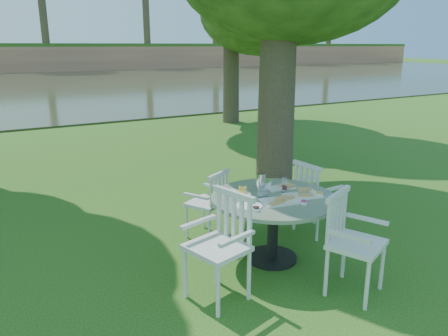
# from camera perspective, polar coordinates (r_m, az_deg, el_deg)

# --- Properties ---
(ground) EXTENTS (140.00, 140.00, 0.00)m
(ground) POSITION_cam_1_polar(r_m,az_deg,el_deg) (5.59, 1.04, -8.90)
(ground) COLOR #19420D
(ground) RESTS_ON ground
(table) EXTENTS (1.37, 1.37, 0.75)m
(table) POSITION_cam_1_polar(r_m,az_deg,el_deg) (4.83, 6.46, -5.37)
(table) COLOR black
(table) RESTS_ON ground
(chair_ne) EXTENTS (0.47, 0.50, 0.94)m
(chair_ne) POSITION_cam_1_polar(r_m,az_deg,el_deg) (5.59, 11.45, -3.16)
(chair_ne) COLOR silver
(chair_ne) RESTS_ON ground
(chair_nw) EXTENTS (0.57, 0.56, 0.86)m
(chair_nw) POSITION_cam_1_polar(r_m,az_deg,el_deg) (5.39, -1.58, -4.09)
(chair_nw) COLOR silver
(chair_nw) RESTS_ON ground
(chair_sw) EXTENTS (0.59, 0.62, 1.02)m
(chair_sw) POSITION_cam_1_polar(r_m,az_deg,el_deg) (4.14, 0.09, -9.03)
(chair_sw) COLOR silver
(chair_sw) RESTS_ON ground
(chair_se) EXTENTS (0.65, 0.63, 0.99)m
(chair_se) POSITION_cam_1_polar(r_m,az_deg,el_deg) (4.39, 15.80, -8.40)
(chair_se) COLOR silver
(chair_se) RESTS_ON ground
(tableware) EXTENTS (1.03, 0.84, 0.22)m
(tableware) POSITION_cam_1_polar(r_m,az_deg,el_deg) (4.80, 5.79, -3.13)
(tableware) COLOR white
(tableware) RESTS_ON table
(river) EXTENTS (100.00, 28.00, 0.12)m
(river) POSITION_cam_1_polar(r_m,az_deg,el_deg) (27.57, -24.84, 9.47)
(river) COLOR #2E321D
(river) RESTS_ON ground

